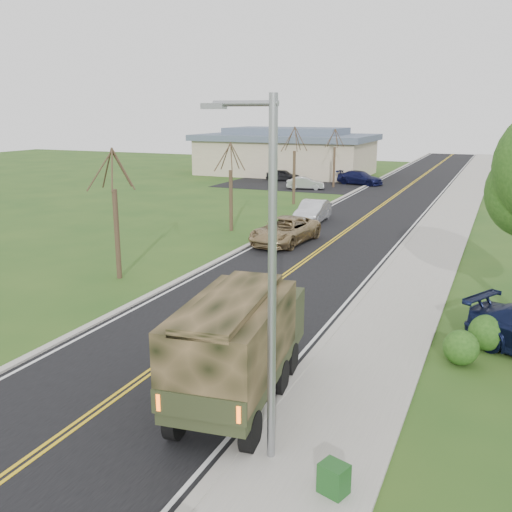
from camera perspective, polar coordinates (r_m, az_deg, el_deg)
The scene contains 18 objects.
ground at distance 16.32m, azimuth -14.80°, elevation -14.18°, with size 160.00×160.00×0.00m, color #254918.
road at distance 52.44m, azimuth 13.29°, elevation 5.55°, with size 8.00×120.00×0.01m, color black.
curb_right at distance 51.86m, azimuth 17.81°, elevation 5.21°, with size 0.30×120.00×0.12m, color #9E998E.
sidewalk_right at distance 51.72m, azimuth 19.74°, elevation 5.02°, with size 3.20×120.00×0.10m, color #9E998E.
curb_left at distance 53.33m, azimuth 8.89°, elevation 5.95°, with size 0.30×120.00×0.10m, color #9E998E.
street_light at distance 11.86m, azimuth 1.18°, elevation -1.47°, with size 1.65×0.22×8.00m.
bare_tree_a at distance 27.07m, azimuth -13.80°, elevation 3.19°, with size 1.93×2.26×6.08m.
bare_tree_b at distance 37.20m, azimuth -2.53°, elevation 6.30°, with size 1.83×2.14×5.73m.
bare_tree_c at distance 48.14m, azimuth 3.83°, elevation 8.47°, with size 2.04×2.39×6.42m.
bare_tree_d at distance 59.54m, azimuth 7.82°, elevation 9.27°, with size 1.88×2.20×5.91m.
commercial_building at distance 71.79m, azimuth 3.06°, elevation 10.33°, with size 25.50×21.50×5.65m.
military_truck at distance 15.21m, azimuth -1.66°, elevation -8.33°, with size 2.99×6.53×3.15m.
suv_champagne at distance 33.84m, azimuth 2.91°, elevation 2.56°, with size 2.57×5.57×1.55m, color #947C53.
sedan_silver at distance 40.50m, azimuth 5.70°, elevation 4.45°, with size 1.63×4.66×1.54m, color silver.
utility_box_far at distance 12.50m, azimuth 7.79°, elevation -21.19°, with size 0.55×0.45×0.65m, color #1A4B1B.
lot_car_dark at distance 64.68m, azimuth 2.74°, elevation 8.08°, with size 1.52×3.78×1.29m, color black.
lot_car_silver at distance 57.79m, azimuth 4.96°, elevation 7.27°, with size 1.31×3.75×1.24m, color #B1B0B5.
lot_car_navy at distance 62.27m, azimuth 10.36°, elevation 7.70°, with size 2.03×5.00×1.45m, color #0E1135.
Camera 1 is at (9.25, -11.05, 7.66)m, focal length 40.00 mm.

